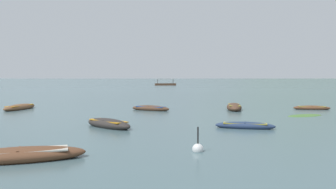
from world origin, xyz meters
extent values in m
plane|color=#476066|center=(0.00, 1500.00, 0.00)|extent=(6000.00, 6000.00, 0.00)
cone|color=slate|center=(-549.02, 2030.71, 262.76)|extent=(2128.45, 2128.45, 525.53)
cone|color=slate|center=(123.97, 2036.05, 168.44)|extent=(1064.47, 1064.47, 336.88)
cone|color=#56665B|center=(785.30, 2466.18, 309.46)|extent=(2112.52, 2112.52, 618.92)
ellipsoid|color=navy|center=(3.01, 14.88, 0.14)|extent=(3.42, 1.45, 0.47)
cube|color=olive|center=(3.01, 14.88, 0.28)|extent=(2.46, 1.04, 0.05)
cube|color=navy|center=(3.01, 14.88, 0.33)|extent=(0.19, 0.57, 0.04)
ellipsoid|color=#4C3323|center=(-3.36, 25.10, 0.17)|extent=(3.71, 2.32, 0.55)
cube|color=#28519E|center=(-3.36, 25.10, 0.33)|extent=(2.67, 1.67, 0.05)
cube|color=#4C3323|center=(-3.36, 25.10, 0.38)|extent=(0.34, 0.64, 0.04)
ellipsoid|color=brown|center=(-15.18, 25.47, 0.18)|extent=(1.60, 4.66, 0.59)
cube|color=orange|center=(-15.18, 25.47, 0.36)|extent=(1.15, 3.36, 0.05)
cube|color=brown|center=(-15.18, 25.47, 0.41)|extent=(0.80, 0.16, 0.04)
ellipsoid|color=brown|center=(-6.06, 6.92, 0.17)|extent=(4.66, 2.78, 0.58)
cube|color=#B7B2A3|center=(-6.06, 6.92, 0.35)|extent=(3.35, 2.00, 0.05)
cube|color=brown|center=(-6.06, 6.92, 0.40)|extent=(0.38, 0.84, 0.04)
ellipsoid|color=#2D2826|center=(-4.75, 14.88, 0.19)|extent=(3.54, 3.27, 0.64)
cube|color=orange|center=(-4.75, 14.88, 0.38)|extent=(2.55, 2.35, 0.05)
cube|color=#2D2826|center=(-4.75, 14.88, 0.43)|extent=(0.55, 0.62, 0.04)
ellipsoid|color=#4C3323|center=(4.00, 26.07, 0.22)|extent=(1.64, 4.21, 0.73)
cube|color=olive|center=(4.00, 26.07, 0.44)|extent=(1.18, 3.03, 0.05)
cube|color=#4C3323|center=(4.00, 26.07, 0.49)|extent=(0.88, 0.16, 0.04)
ellipsoid|color=brown|center=(10.98, 26.70, 0.13)|extent=(3.26, 1.21, 0.44)
cube|color=olive|center=(10.98, 26.70, 0.26)|extent=(2.35, 0.87, 0.05)
cube|color=brown|center=(10.98, 26.70, 0.31)|extent=(0.14, 0.61, 0.04)
cube|color=#4C3323|center=(-7.57, 120.74, 0.27)|extent=(7.93, 3.91, 0.90)
cylinder|color=#4C4742|center=(-4.92, 122.23, 1.40)|extent=(0.10, 0.10, 1.80)
cylinder|color=#4C4742|center=(-4.56, 120.34, 1.40)|extent=(0.10, 0.10, 1.80)
cylinder|color=#4C4742|center=(-10.58, 121.14, 1.40)|extent=(0.10, 0.10, 1.80)
cylinder|color=#4C4742|center=(-10.22, 119.25, 1.40)|extent=(0.10, 0.10, 1.80)
cube|color=#9E998E|center=(-7.57, 120.74, 2.29)|extent=(6.66, 3.29, 0.12)
sphere|color=silver|center=(0.14, 8.72, 0.09)|extent=(0.44, 0.44, 0.44)
cylinder|color=black|center=(0.14, 8.72, 0.52)|extent=(0.06, 0.06, 0.87)
ellipsoid|color=#477033|center=(8.61, 21.54, 0.00)|extent=(3.51, 2.91, 0.14)
camera|label=1|loc=(-0.36, -4.42, 2.86)|focal=36.60mm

